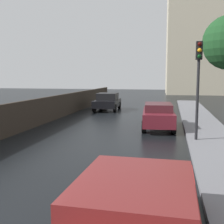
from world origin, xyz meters
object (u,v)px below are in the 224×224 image
Objects in this scene: car_maroon_mid_road at (158,115)px; car_red_far_ahead at (136,221)px; car_black_near_kerb at (107,101)px; traffic_light at (198,72)px.

car_maroon_mid_road is 11.78m from car_red_far_ahead.
traffic_light is at bearing 117.44° from car_black_near_kerb.
car_red_far_ahead reaches higher than car_maroon_mid_road.
traffic_light reaches higher than car_maroon_mid_road.
car_red_far_ahead is at bearing 101.15° from car_black_near_kerb.
car_maroon_mid_road is at bearing 119.68° from traffic_light.
car_black_near_kerb is at bearing 115.91° from car_maroon_mid_road.
car_maroon_mid_road is at bearing 92.20° from car_red_far_ahead.
car_black_near_kerb is at bearing 104.89° from car_red_far_ahead.
car_black_near_kerb is 0.90× the size of car_red_far_ahead.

